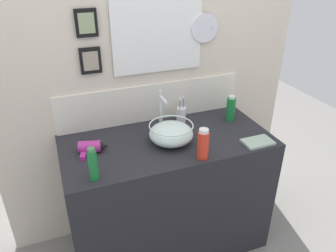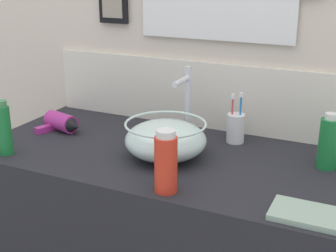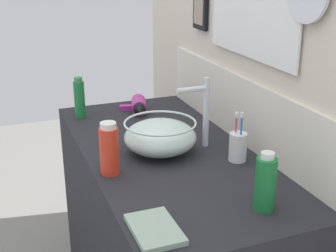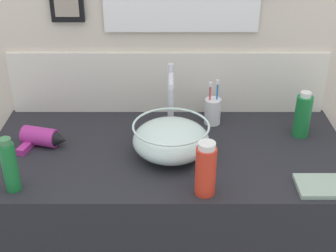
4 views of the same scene
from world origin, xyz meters
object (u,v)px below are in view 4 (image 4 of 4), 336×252
soap_dispenser (9,166)px  faucet (170,94)px  glass_bowl_sink (170,139)px  hair_drier (42,138)px  toothbrush_cup (212,111)px  spray_bottle (302,115)px  hand_towel (324,186)px  shampoo_bottle (205,169)px

soap_dispenser → faucet: bearing=36.6°
glass_bowl_sink → hair_drier: glass_bowl_sink is taller
toothbrush_cup → spray_bottle: toothbrush_cup is taller
glass_bowl_sink → hand_towel: glass_bowl_sink is taller
shampoo_bottle → hand_towel: 0.40m
toothbrush_cup → soap_dispenser: size_ratio=1.00×
glass_bowl_sink → shampoo_bottle: bearing=-64.4°
faucet → shampoo_bottle: size_ratio=1.48×
glass_bowl_sink → spray_bottle: 0.52m
toothbrush_cup → glass_bowl_sink: bearing=-125.2°
soap_dispenser → toothbrush_cup: bearing=33.2°
faucet → soap_dispenser: (-0.51, -0.38, -0.07)m
glass_bowl_sink → hand_towel: size_ratio=1.47×
shampoo_bottle → spray_bottle: size_ratio=1.02×
faucet → hair_drier: size_ratio=1.51×
glass_bowl_sink → soap_dispenser: soap_dispenser is taller
soap_dispenser → hand_towel: (1.01, 0.00, -0.08)m
soap_dispenser → shampoo_bottle: (0.61, -0.02, -0.00)m
hair_drier → faucet: bearing=13.0°
glass_bowl_sink → spray_bottle: bearing=15.9°
shampoo_bottle → hair_drier: bearing=153.8°
glass_bowl_sink → toothbrush_cup: size_ratio=1.44×
soap_dispenser → glass_bowl_sink: bearing=21.9°
glass_bowl_sink → soap_dispenser: 0.55m
glass_bowl_sink → toothbrush_cup: bearing=54.8°
soap_dispenser → shampoo_bottle: 0.61m
faucet → spray_bottle: (0.50, -0.03, -0.07)m
faucet → shampoo_bottle: faucet is taller
faucet → hand_towel: size_ratio=1.48×
toothbrush_cup → shampoo_bottle: size_ratio=1.02×
hand_towel → toothbrush_cup: bearing=127.1°
spray_bottle → faucet: bearing=176.5°
soap_dispenser → hand_towel: bearing=0.3°
hair_drier → spray_bottle: spray_bottle is taller
spray_bottle → hand_towel: (-0.00, -0.34, -0.08)m
faucet → hair_drier: 0.50m
faucet → hair_drier: bearing=-167.0°
glass_bowl_sink → faucet: size_ratio=0.99×
shampoo_bottle → toothbrush_cup: bearing=82.4°
toothbrush_cup → hand_towel: (0.33, -0.44, -0.05)m
spray_bottle → hand_towel: size_ratio=0.98×
hair_drier → shampoo_bottle: size_ratio=0.98×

